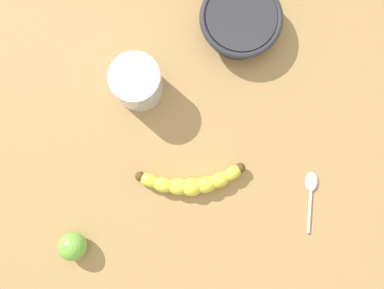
{
  "coord_description": "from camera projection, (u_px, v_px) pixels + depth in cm",
  "views": [
    {
      "loc": [
        -1.9,
        12.75,
        81.9
      ],
      "look_at": [
        -4.82,
        4.19,
        5.0
      ],
      "focal_mm": 39.6,
      "sensor_mm": 36.0,
      "label": 1
    }
  ],
  "objects": [
    {
      "name": "teaspoon",
      "position": [
        311.0,
        185.0,
        0.78
      ],
      "size": [
        5.96,
        10.79,
        0.8
      ],
      "rotation": [
        0.0,
        0.0,
        4.28
      ],
      "color": "silver",
      "rests_on": "wooden_tabletop"
    },
    {
      "name": "wooden_tabletop",
      "position": [
        161.0,
        134.0,
        0.81
      ],
      "size": [
        120.0,
        120.0,
        3.0
      ],
      "primitive_type": "cube",
      "color": "#AC854E",
      "rests_on": "ground"
    },
    {
      "name": "lime_fruit",
      "position": [
        73.0,
        247.0,
        0.75
      ],
      "size": [
        5.01,
        5.01,
        5.01
      ],
      "primitive_type": "sphere",
      "color": "#75C142",
      "rests_on": "wooden_tabletop"
    },
    {
      "name": "ceramic_bowl",
      "position": [
        240.0,
        21.0,
        0.79
      ],
      "size": [
        15.56,
        15.56,
        4.92
      ],
      "color": "#2D2D33",
      "rests_on": "wooden_tabletop"
    },
    {
      "name": "banana",
      "position": [
        191.0,
        183.0,
        0.77
      ],
      "size": [
        19.65,
        7.94,
        3.39
      ],
      "rotation": [
        0.0,
        0.0,
        2.9
      ],
      "color": "#E1E541",
      "rests_on": "wooden_tabletop"
    },
    {
      "name": "smoothie_glass",
      "position": [
        137.0,
        83.0,
        0.77
      ],
      "size": [
        9.11,
        9.11,
        8.59
      ],
      "color": "silver",
      "rests_on": "wooden_tabletop"
    }
  ]
}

